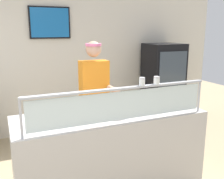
# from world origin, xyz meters

# --- Properties ---
(ground_plane) EXTENTS (12.00, 12.00, 0.00)m
(ground_plane) POSITION_xyz_m (1.10, 1.00, 0.00)
(ground_plane) COLOR tan
(ground_plane) RESTS_ON ground
(shop_rear_unit) EXTENTS (6.61, 0.13, 2.70)m
(shop_rear_unit) POSITION_xyz_m (1.10, 2.54, 1.36)
(shop_rear_unit) COLOR silver
(shop_rear_unit) RESTS_ON ground
(serving_counter) EXTENTS (2.21, 0.79, 0.95)m
(serving_counter) POSITION_xyz_m (1.10, 0.39, 0.47)
(serving_counter) COLOR #BCB7B2
(serving_counter) RESTS_ON ground
(sneeze_guard) EXTENTS (2.03, 0.06, 0.38)m
(sneeze_guard) POSITION_xyz_m (1.10, 0.06, 1.20)
(sneeze_guard) COLOR #B2B5BC
(sneeze_guard) RESTS_ON serving_counter
(pizza_tray) EXTENTS (0.48, 0.48, 0.04)m
(pizza_tray) POSITION_xyz_m (1.12, 0.38, 0.97)
(pizza_tray) COLOR #9EA0A8
(pizza_tray) RESTS_ON serving_counter
(pizza_server) EXTENTS (0.10, 0.29, 0.01)m
(pizza_server) POSITION_xyz_m (1.09, 0.36, 0.99)
(pizza_server) COLOR #ADAFB7
(pizza_server) RESTS_ON pizza_tray
(parmesan_shaker) EXTENTS (0.06, 0.06, 0.09)m
(parmesan_shaker) POSITION_xyz_m (1.32, 0.06, 1.37)
(parmesan_shaker) COLOR white
(parmesan_shaker) RESTS_ON sneeze_guard
(pepper_flake_shaker) EXTENTS (0.06, 0.06, 0.09)m
(pepper_flake_shaker) POSITION_xyz_m (1.51, 0.06, 1.37)
(pepper_flake_shaker) COLOR white
(pepper_flake_shaker) RESTS_ON sneeze_guard
(worker_figure) EXTENTS (0.41, 0.50, 1.76)m
(worker_figure) POSITION_xyz_m (1.14, 1.03, 1.01)
(worker_figure) COLOR #23232D
(worker_figure) RESTS_ON ground
(drink_fridge) EXTENTS (0.72, 0.63, 1.64)m
(drink_fridge) POSITION_xyz_m (3.02, 2.10, 0.82)
(drink_fridge) COLOR black
(drink_fridge) RESTS_ON ground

